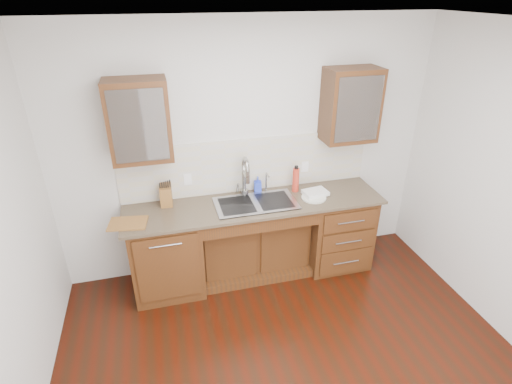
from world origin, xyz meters
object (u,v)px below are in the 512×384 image
object	(u,v)px
water_bottle	(296,180)
cutting_board	(128,223)
soap_bottle	(258,184)
plate	(314,198)
knife_block	(166,195)

from	to	relation	value
water_bottle	cutting_board	xyz separation A→B (m)	(-1.76, -0.25, -0.13)
soap_bottle	plate	xyz separation A→B (m)	(0.53, -0.31, -0.08)
cutting_board	knife_block	bearing A→B (deg)	38.98
soap_bottle	knife_block	size ratio (longest dim) A/B	0.82
soap_bottle	cutting_board	world-z (taller)	soap_bottle
water_bottle	cutting_board	bearing A→B (deg)	-171.96
water_bottle	cutting_board	distance (m)	1.78
water_bottle	knife_block	xyz separation A→B (m)	(-1.38, 0.06, -0.03)
water_bottle	plate	bearing A→B (deg)	-57.85
soap_bottle	cutting_board	size ratio (longest dim) A/B	0.48
soap_bottle	knife_block	xyz separation A→B (m)	(-0.98, -0.04, 0.02)
soap_bottle	water_bottle	size ratio (longest dim) A/B	0.64
soap_bottle	cutting_board	bearing A→B (deg)	-155.86
water_bottle	plate	distance (m)	0.28
soap_bottle	knife_block	bearing A→B (deg)	-167.94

